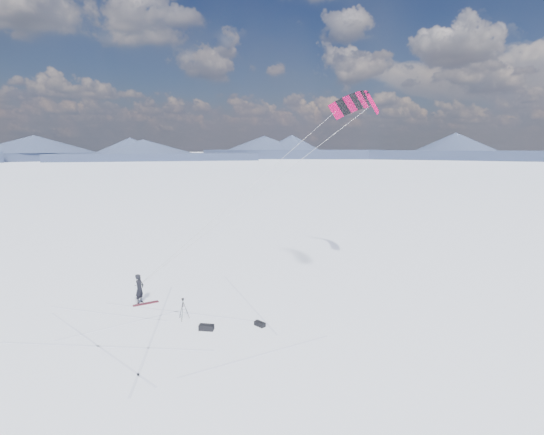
{
  "coord_description": "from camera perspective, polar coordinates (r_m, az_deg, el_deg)",
  "views": [
    {
      "loc": [
        4.2,
        -20.53,
        9.76
      ],
      "look_at": [
        5.95,
        5.71,
        5.08
      ],
      "focal_mm": 26.0,
      "sensor_mm": 36.0,
      "label": 1
    }
  ],
  "objects": [
    {
      "name": "gear_bag_b",
      "position": [
        22.6,
        -1.78,
        -15.14
      ],
      "size": [
        0.66,
        0.67,
        0.29
      ],
      "rotation": [
        0.0,
        0.0,
        -0.81
      ],
      "color": "black",
      "rests_on": "ground"
    },
    {
      "name": "snowboard",
      "position": [
        26.73,
        -17.8,
        -11.78
      ],
      "size": [
        1.55,
        0.94,
        0.04
      ],
      "primitive_type": "cube",
      "rotation": [
        0.0,
        0.0,
        0.44
      ],
      "color": "maroon",
      "rests_on": "ground"
    },
    {
      "name": "ground",
      "position": [
        23.11,
        -14.42,
        -15.22
      ],
      "size": [
        1800.0,
        1800.0,
        0.0
      ],
      "primitive_type": "plane",
      "color": "white"
    },
    {
      "name": "snowkiter",
      "position": [
        26.96,
        -18.51,
        -11.67
      ],
      "size": [
        0.62,
        0.79,
        1.91
      ],
      "primitive_type": "imported",
      "rotation": [
        0.0,
        0.0,
        1.31
      ],
      "color": "black",
      "rests_on": "ground"
    },
    {
      "name": "snow_tracks",
      "position": [
        22.62,
        -15.79,
        -15.85
      ],
      "size": [
        17.62,
        14.39,
        0.01
      ],
      "color": "silver",
      "rests_on": "ground"
    },
    {
      "name": "gear_bag_a",
      "position": [
        22.42,
        -9.47,
        -15.4
      ],
      "size": [
        0.85,
        0.52,
        0.36
      ],
      "rotation": [
        0.0,
        0.0,
        -0.19
      ],
      "color": "black",
      "rests_on": "ground"
    },
    {
      "name": "horizon_hills",
      "position": [
        21.72,
        -14.89,
        -5.6
      ],
      "size": [
        704.0,
        704.42,
        9.45
      ],
      "color": "#1C243E",
      "rests_on": "ground"
    },
    {
      "name": "power_kite",
      "position": [
        29.36,
        12.14,
        15.67
      ],
      "size": [
        15.94,
        6.69,
        12.43
      ],
      "color": "#C30444",
      "rests_on": "ground"
    },
    {
      "name": "tripod",
      "position": [
        23.66,
        -12.75,
        -12.35
      ],
      "size": [
        0.62,
        0.59,
        1.28
      ],
      "rotation": [
        0.0,
        0.0,
        0.36
      ],
      "color": "black",
      "rests_on": "ground"
    }
  ]
}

